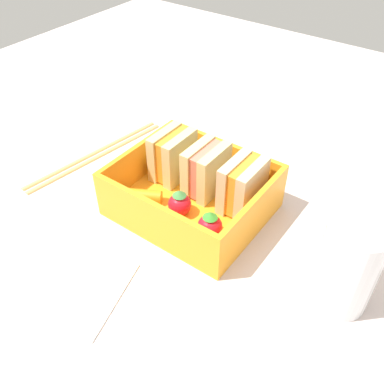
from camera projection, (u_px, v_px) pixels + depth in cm
name	position (u px, v px, depth cm)	size (l,w,h in cm)	color
ground_plane	(192.00, 215.00, 51.46)	(120.00, 120.00, 2.00)	beige
bento_tray	(192.00, 205.00, 50.42)	(16.63, 14.05, 1.20)	orange
bento_rim	(192.00, 186.00, 48.48)	(16.63, 14.05, 4.74)	orange
sandwich_left	(173.00, 155.00, 51.98)	(3.52, 5.51, 6.00)	#D3BF7C
sandwich_center_left	(206.00, 170.00, 49.76)	(3.52, 5.51, 6.00)	#D8C57F
sandwich_center	(242.00, 186.00, 47.55)	(3.52, 5.51, 6.00)	#D2B58A
carrot_stick_far_left	(139.00, 195.00, 49.71)	(1.55, 1.55, 5.40)	orange
strawberry_far_left	(179.00, 203.00, 47.70)	(2.63, 2.63, 3.23)	red
strawberry_left	(210.00, 226.00, 44.97)	(2.67, 2.67, 3.27)	red
chopstick_pair	(96.00, 153.00, 58.91)	(4.78, 21.90, 0.70)	tan
drinking_glass	(348.00, 265.00, 38.17)	(5.54, 5.54, 9.60)	white
folded_napkin	(64.00, 282.00, 42.41)	(11.98, 9.43, 0.40)	white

